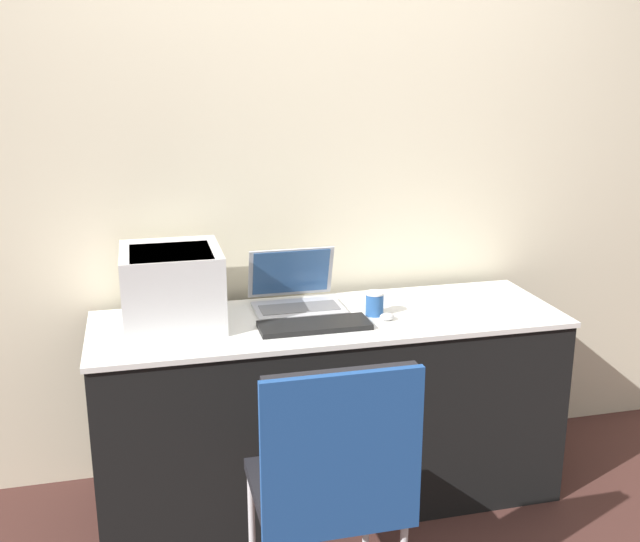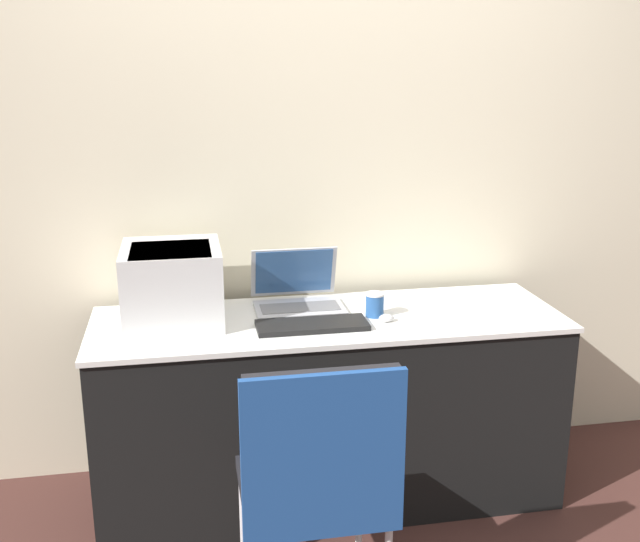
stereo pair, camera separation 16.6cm
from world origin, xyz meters
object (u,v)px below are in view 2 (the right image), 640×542
at_px(chair, 318,470).
at_px(coffee_cup, 375,304).
at_px(external_keyboard, 312,325).
at_px(mouse, 386,318).
at_px(laptop_left, 297,295).
at_px(printer, 172,281).

bearing_deg(chair, coffee_cup, 63.58).
bearing_deg(coffee_cup, external_keyboard, -161.88).
bearing_deg(external_keyboard, chair, -98.51).
distance_m(coffee_cup, mouse, 0.08).
distance_m(laptop_left, external_keyboard, 0.26).
distance_m(coffee_cup, chair, 0.85).
xyz_separation_m(external_keyboard, mouse, (0.29, 0.01, 0.00)).
height_order(laptop_left, coffee_cup, laptop_left).
relative_size(printer, coffee_cup, 4.12).
relative_size(laptop_left, coffee_cup, 3.74).
relative_size(printer, laptop_left, 1.10).
relative_size(laptop_left, external_keyboard, 0.85).
xyz_separation_m(coffee_cup, mouse, (0.03, -0.07, -0.03)).
distance_m(mouse, chair, 0.79).
bearing_deg(mouse, laptop_left, 142.08).
bearing_deg(laptop_left, mouse, -37.92).
bearing_deg(external_keyboard, printer, 161.03).
relative_size(coffee_cup, mouse, 1.61).
relative_size(printer, mouse, 6.65).
xyz_separation_m(laptop_left, mouse, (0.31, -0.24, -0.04)).
bearing_deg(mouse, coffee_cup, 111.54).
distance_m(printer, mouse, 0.82).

